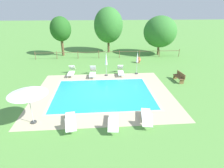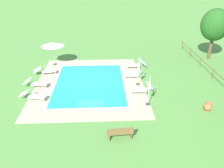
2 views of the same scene
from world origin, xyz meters
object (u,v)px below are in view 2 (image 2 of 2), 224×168
Objects in this scene: sun_lounger_south_mid at (46,71)px; patio_umbrella_open_foreground at (53,44)px; patio_umbrella_closed_row_west at (149,85)px; patio_umbrella_closed_row_mid_west at (139,67)px; sun_lounger_north_far at (136,64)px; sun_lounger_north_near_steps at (142,89)px; sun_lounger_south_near_corner at (134,74)px; sun_lounger_north_end at (36,83)px; tree_far_west at (215,25)px; wooden_bench_lawn_side at (120,133)px; sun_lounger_north_mid at (34,95)px; terracotta_urn_near_fence at (208,107)px.

patio_umbrella_open_foreground is (-2.33, 0.42, 1.79)m from sun_lounger_south_mid.
patio_umbrella_closed_row_west is (5.75, 8.53, 1.24)m from sun_lounger_south_mid.
patio_umbrella_open_foreground is 0.95× the size of patio_umbrella_closed_row_mid_west.
sun_lounger_north_near_steps is at bearing -2.91° from sun_lounger_north_far.
sun_lounger_south_near_corner reaches higher than sun_lounger_south_mid.
patio_umbrella_closed_row_mid_west reaches higher than sun_lounger_south_mid.
sun_lounger_north_end is at bearing -7.75° from patio_umbrella_open_foreground.
wooden_bench_lawn_side is at bearing -40.24° from tree_far_west.
sun_lounger_north_far is 2.25m from sun_lounger_south_near_corner.
terracotta_urn_near_fence is (2.16, 12.37, 0.02)m from sun_lounger_north_mid.
terracotta_urn_near_fence is (4.27, 4.19, -1.24)m from patio_umbrella_closed_row_mid_west.
sun_lounger_north_mid is at bearing -85.79° from sun_lounger_north_near_steps.
sun_lounger_north_far reaches higher than terracotta_urn_near_fence.
patio_umbrella_closed_row_west is at bearing 82.63° from sun_lounger_north_mid.
sun_lounger_south_mid is at bearing -107.12° from patio_umbrella_closed_row_mid_west.
wooden_bench_lawn_side is (8.24, -1.91, 0.07)m from sun_lounger_south_near_corner.
sun_lounger_north_near_steps is 1.04× the size of sun_lounger_south_near_corner.
sun_lounger_north_mid is 1.02× the size of sun_lounger_north_end.
patio_umbrella_open_foreground is at bearing 169.72° from sun_lounger_south_mid.
wooden_bench_lawn_side is (5.34, -2.15, 0.08)m from sun_lounger_north_near_steps.
sun_lounger_north_near_steps is 0.91× the size of sun_lounger_south_mid.
sun_lounger_north_far is (-5.09, 0.26, -0.00)m from sun_lounger_north_near_steps.
patio_umbrella_open_foreground is 0.99× the size of patio_umbrella_closed_row_west.
sun_lounger_north_mid is 12.56m from terracotta_urn_near_fence.
sun_lounger_south_mid is at bearing 174.58° from sun_lounger_north_end.
patio_umbrella_open_foreground reaches higher than sun_lounger_south_mid.
patio_umbrella_closed_row_mid_west is (-3.20, -0.26, 0.03)m from patio_umbrella_closed_row_west.
sun_lounger_south_mid is 8.74m from patio_umbrella_closed_row_mid_west.
patio_umbrella_open_foreground is at bearing -98.90° from sun_lounger_north_far.
patio_umbrella_open_foreground is 0.45× the size of tree_far_west.
sun_lounger_south_near_corner is 7.13m from terracotta_urn_near_fence.
patio_umbrella_closed_row_mid_west reaches higher than sun_lounger_north_end.
patio_umbrella_closed_row_west reaches higher than terracotta_urn_near_fence.
sun_lounger_south_mid is at bearing -10.28° from patio_umbrella_open_foreground.
sun_lounger_south_near_corner is (-3.50, 8.04, 0.04)m from sun_lounger_north_mid.
tree_far_west reaches higher than sun_lounger_south_near_corner.
sun_lounger_south_near_corner is (-2.90, -0.24, 0.01)m from sun_lounger_north_near_steps.
sun_lounger_north_far is 3.82m from patio_umbrella_closed_row_mid_west.
wooden_bench_lawn_side is 0.29× the size of tree_far_west.
sun_lounger_north_near_steps reaches higher than terracotta_urn_near_fence.
sun_lounger_north_far is at bearing 177.09° from sun_lounger_north_near_steps.
tree_far_west reaches higher than sun_lounger_south_mid.
patio_umbrella_closed_row_west is 1.57× the size of wooden_bench_lawn_side.
sun_lounger_north_near_steps is 5.76m from wooden_bench_lawn_side.
terracotta_urn_near_fence is 11.50m from tree_far_west.
patio_umbrella_closed_row_mid_west reaches higher than sun_lounger_north_mid.
sun_lounger_north_end is 8.60m from patio_umbrella_closed_row_mid_west.
sun_lounger_north_near_steps is 1.95m from patio_umbrella_closed_row_mid_west.
sun_lounger_north_end is at bearing -71.22° from tree_far_west.
sun_lounger_north_far is 2.73× the size of terracotta_urn_near_fence.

